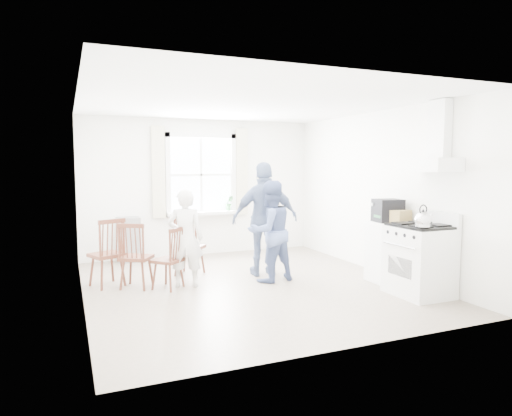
{
  "coord_description": "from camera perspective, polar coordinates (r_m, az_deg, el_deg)",
  "views": [
    {
      "loc": [
        -2.4,
        -6.02,
        1.74
      ],
      "look_at": [
        0.2,
        0.2,
        1.1
      ],
      "focal_mm": 32.0,
      "sensor_mm": 36.0,
      "label": 1
    }
  ],
  "objects": [
    {
      "name": "low_cabinet",
      "position": [
        7.05,
        16.33,
        -5.34
      ],
      "size": [
        0.5,
        0.55,
        0.9
      ],
      "primitive_type": "cube",
      "color": "white",
      "rests_on": "ground"
    },
    {
      "name": "cardboard_box",
      "position": [
        6.9,
        17.52,
        -1.03
      ],
      "size": [
        0.34,
        0.28,
        0.19
      ],
      "primitive_type": "cube",
      "rotation": [
        0.0,
        0.0,
        0.24
      ],
      "color": "#9E844C",
      "rests_on": "low_cabinet"
    },
    {
      "name": "shelf_unit",
      "position": [
        8.52,
        -15.64,
        -3.83
      ],
      "size": [
        0.4,
        0.3,
        0.8
      ],
      "primitive_type": "cube",
      "color": "gray",
      "rests_on": "ground"
    },
    {
      "name": "window_assembly",
      "position": [
        8.81,
        -6.82,
        3.58
      ],
      "size": [
        1.88,
        0.24,
        1.7
      ],
      "color": "white",
      "rests_on": "room_shell"
    },
    {
      "name": "person_right",
      "position": [
        7.15,
        1.15,
        -1.38
      ],
      "size": [
        1.2,
        1.2,
        1.78
      ],
      "primitive_type": "imported",
      "rotation": [
        0.0,
        0.0,
        2.98
      ],
      "color": "navy",
      "rests_on": "ground"
    },
    {
      "name": "range_hood",
      "position": [
        6.47,
        21.23,
        6.47
      ],
      "size": [
        0.45,
        0.76,
        0.94
      ],
      "color": "white",
      "rests_on": "room_shell"
    },
    {
      "name": "kettle",
      "position": [
        6.09,
        20.13,
        -1.43
      ],
      "size": [
        0.21,
        0.21,
        0.3
      ],
      "color": "silver",
      "rests_on": "gas_stove"
    },
    {
      "name": "potted_plant",
      "position": [
        8.91,
        -3.37,
        0.62
      ],
      "size": [
        0.18,
        0.18,
        0.29
      ],
      "primitive_type": "imported",
      "rotation": [
        0.0,
        0.0,
        -0.12
      ],
      "color": "#2E6934",
      "rests_on": "window_assembly"
    },
    {
      "name": "windsor_chair_a",
      "position": [
        6.79,
        -17.78,
        -4.46
      ],
      "size": [
        0.55,
        0.54,
        0.99
      ],
      "color": "#4A2317",
      "rests_on": "ground"
    },
    {
      "name": "windsor_chair_d",
      "position": [
        7.2,
        -8.63,
        -3.84
      ],
      "size": [
        0.56,
        0.56,
        0.97
      ],
      "color": "#4A2317",
      "rests_on": "ground"
    },
    {
      "name": "stereo_stack",
      "position": [
        6.99,
        16.15,
        -0.31
      ],
      "size": [
        0.42,
        0.39,
        0.34
      ],
      "color": "black",
      "rests_on": "low_cabinet"
    },
    {
      "name": "person_mid",
      "position": [
        6.79,
        1.76,
        -2.93
      ],
      "size": [
        0.85,
        0.85,
        1.51
      ],
      "primitive_type": "imported",
      "rotation": [
        0.0,
        0.0,
        3.32
      ],
      "color": "#4E5F91",
      "rests_on": "ground"
    },
    {
      "name": "person_left",
      "position": [
        6.58,
        -8.82,
        -3.73
      ],
      "size": [
        0.65,
        0.65,
        1.4
      ],
      "primitive_type": "imported",
      "rotation": [
        0.0,
        0.0,
        2.81
      ],
      "color": "white",
      "rests_on": "ground"
    },
    {
      "name": "windsor_chair_b",
      "position": [
        6.58,
        -15.11,
        -4.94
      ],
      "size": [
        0.54,
        0.54,
        0.95
      ],
      "color": "#4A2317",
      "rests_on": "ground"
    },
    {
      "name": "gas_stove",
      "position": [
        6.48,
        19.77,
        -6.08
      ],
      "size": [
        0.68,
        0.76,
        1.12
      ],
      "color": "white",
      "rests_on": "ground"
    },
    {
      "name": "room_shell",
      "position": [
        6.5,
        -0.91,
        1.54
      ],
      "size": [
        4.62,
        5.12,
        2.64
      ],
      "color": "gray",
      "rests_on": "ground"
    },
    {
      "name": "windsor_chair_c",
      "position": [
        6.49,
        -10.3,
        -5.35
      ],
      "size": [
        0.52,
        0.52,
        0.88
      ],
      "color": "#4A2317",
      "rests_on": "ground"
    }
  ]
}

